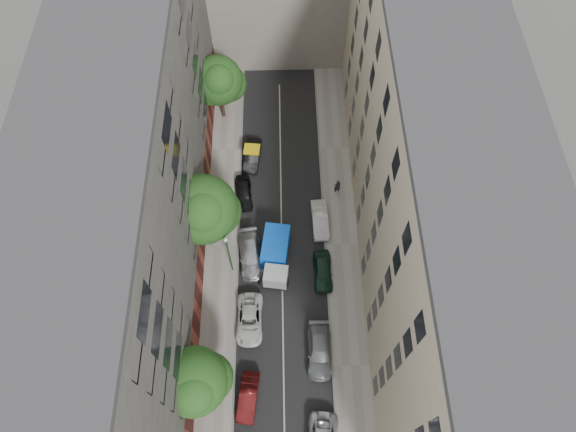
{
  "coord_description": "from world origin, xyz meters",
  "views": [
    {
      "loc": [
        0.18,
        -20.53,
        42.59
      ],
      "look_at": [
        0.57,
        -0.21,
        6.0
      ],
      "focal_mm": 32.0,
      "sensor_mm": 36.0,
      "label": 1
    }
  ],
  "objects_px": {
    "tarp_truck": "(276,256)",
    "lamp_post": "(228,251)",
    "car_left_1": "(248,397)",
    "tree_mid": "(204,211)",
    "pedestrian": "(337,186)",
    "car_left_2": "(250,320)",
    "car_left_4": "(243,193)",
    "tree_near": "(195,383)",
    "car_right_2": "(323,271)",
    "car_right_1": "(319,351)",
    "tree_far": "(219,82)",
    "car_left_3": "(251,255)",
    "car_left_5": "(252,156)",
    "car_right_3": "(320,220)"
  },
  "relations": [
    {
      "from": "car_left_1",
      "to": "tree_mid",
      "type": "xyz_separation_m",
      "value": [
        -3.5,
        13.74,
        5.37
      ]
    },
    {
      "from": "tarp_truck",
      "to": "pedestrian",
      "type": "relative_size",
      "value": 3.26
    },
    {
      "from": "tarp_truck",
      "to": "tree_near",
      "type": "distance_m",
      "value": 13.33
    },
    {
      "from": "car_left_3",
      "to": "car_right_1",
      "type": "height_order",
      "value": "car_left_3"
    },
    {
      "from": "tarp_truck",
      "to": "lamp_post",
      "type": "height_order",
      "value": "lamp_post"
    },
    {
      "from": "tarp_truck",
      "to": "car_right_2",
      "type": "distance_m",
      "value": 4.38
    },
    {
      "from": "tarp_truck",
      "to": "car_left_1",
      "type": "relative_size",
      "value": 1.45
    },
    {
      "from": "car_left_1",
      "to": "car_left_3",
      "type": "bearing_deg",
      "value": 97.59
    },
    {
      "from": "car_left_1",
      "to": "car_right_3",
      "type": "xyz_separation_m",
      "value": [
        6.4,
        15.69,
        0.03
      ]
    },
    {
      "from": "car_right_2",
      "to": "tree_far",
      "type": "xyz_separation_m",
      "value": [
        -9.45,
        18.18,
        4.51
      ]
    },
    {
      "from": "car_right_2",
      "to": "tree_near",
      "type": "distance_m",
      "value": 14.86
    },
    {
      "from": "car_right_1",
      "to": "tree_near",
      "type": "distance_m",
      "value": 10.67
    },
    {
      "from": "car_right_2",
      "to": "lamp_post",
      "type": "distance_m",
      "value": 8.68
    },
    {
      "from": "tree_near",
      "to": "tree_far",
      "type": "distance_m",
      "value": 28.42
    },
    {
      "from": "car_left_2",
      "to": "car_left_4",
      "type": "height_order",
      "value": "car_left_4"
    },
    {
      "from": "car_left_4",
      "to": "car_right_3",
      "type": "xyz_separation_m",
      "value": [
        7.2,
        -3.11,
        0.02
      ]
    },
    {
      "from": "tarp_truck",
      "to": "lamp_post",
      "type": "xyz_separation_m",
      "value": [
        -3.88,
        -0.72,
        2.56
      ]
    },
    {
      "from": "car_right_1",
      "to": "lamp_post",
      "type": "bearing_deg",
      "value": 135.13
    },
    {
      "from": "tree_near",
      "to": "tree_far",
      "type": "bearing_deg",
      "value": 89.08
    },
    {
      "from": "car_right_1",
      "to": "tree_far",
      "type": "height_order",
      "value": "tree_far"
    },
    {
      "from": "car_left_2",
      "to": "tree_mid",
      "type": "distance_m",
      "value": 9.86
    },
    {
      "from": "car_left_1",
      "to": "tree_mid",
      "type": "relative_size",
      "value": 0.44
    },
    {
      "from": "tarp_truck",
      "to": "car_left_4",
      "type": "xyz_separation_m",
      "value": [
        -3.06,
        7.01,
        -0.72
      ]
    },
    {
      "from": "car_left_4",
      "to": "tree_near",
      "type": "xyz_separation_m",
      "value": [
        -2.7,
        -18.5,
        4.25
      ]
    },
    {
      "from": "tree_near",
      "to": "tree_far",
      "type": "height_order",
      "value": "tree_far"
    },
    {
      "from": "car_left_1",
      "to": "car_right_3",
      "type": "relative_size",
      "value": 0.95
    },
    {
      "from": "car_left_1",
      "to": "car_left_2",
      "type": "distance_m",
      "value": 6.25
    },
    {
      "from": "tree_near",
      "to": "car_left_2",
      "type": "bearing_deg",
      "value": 59.52
    },
    {
      "from": "car_left_1",
      "to": "car_right_2",
      "type": "xyz_separation_m",
      "value": [
        6.4,
        10.53,
        0.04
      ]
    },
    {
      "from": "car_left_4",
      "to": "car_right_1",
      "type": "bearing_deg",
      "value": -71.96
    },
    {
      "from": "tree_near",
      "to": "lamp_post",
      "type": "xyz_separation_m",
      "value": [
        1.88,
        10.77,
        -0.97
      ]
    },
    {
      "from": "car_left_2",
      "to": "tree_near",
      "type": "distance_m",
      "value": 8.12
    },
    {
      "from": "car_right_2",
      "to": "car_right_1",
      "type": "bearing_deg",
      "value": -95.81
    },
    {
      "from": "car_left_4",
      "to": "car_right_2",
      "type": "relative_size",
      "value": 0.97
    },
    {
      "from": "lamp_post",
      "to": "tree_far",
      "type": "bearing_deg",
      "value": 94.61
    },
    {
      "from": "tarp_truck",
      "to": "car_left_1",
      "type": "distance_m",
      "value": 12.02
    },
    {
      "from": "car_right_1",
      "to": "car_left_4",
      "type": "bearing_deg",
      "value": 114.05
    },
    {
      "from": "lamp_post",
      "to": "car_left_2",
      "type": "bearing_deg",
      "value": -71.32
    },
    {
      "from": "car_left_4",
      "to": "car_left_2",
      "type": "bearing_deg",
      "value": -91.5
    },
    {
      "from": "pedestrian",
      "to": "car_right_3",
      "type": "bearing_deg",
      "value": 47.67
    },
    {
      "from": "tarp_truck",
      "to": "tree_far",
      "type": "relative_size",
      "value": 0.74
    },
    {
      "from": "car_left_1",
      "to": "car_left_4",
      "type": "xyz_separation_m",
      "value": [
        -0.8,
        18.79,
        0.02
      ]
    },
    {
      "from": "car_left_1",
      "to": "tree_near",
      "type": "distance_m",
      "value": 5.53
    },
    {
      "from": "car_left_3",
      "to": "pedestrian",
      "type": "distance_m",
      "value": 10.75
    },
    {
      "from": "car_left_3",
      "to": "car_left_5",
      "type": "height_order",
      "value": "car_left_3"
    },
    {
      "from": "tree_mid",
      "to": "lamp_post",
      "type": "bearing_deg",
      "value": -54.95
    },
    {
      "from": "tarp_truck",
      "to": "car_left_2",
      "type": "relative_size",
      "value": 1.22
    },
    {
      "from": "pedestrian",
      "to": "lamp_post",
      "type": "bearing_deg",
      "value": 24.83
    },
    {
      "from": "tarp_truck",
      "to": "pedestrian",
      "type": "bearing_deg",
      "value": 58.93
    },
    {
      "from": "car_left_4",
      "to": "tree_near",
      "type": "distance_m",
      "value": 19.17
    }
  ]
}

